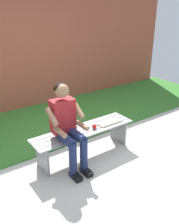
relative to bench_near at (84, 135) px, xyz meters
The scene contains 5 objects.
grass_strip 1.45m from the bench_near, 90.00° to the right, with size 9.00×2.10×0.03m, color #387A2D.
bench_near is the anchor object (origin of this frame).
person_seated 0.51m from the bench_near, 15.92° to the left, with size 0.50×0.69×1.26m.
apple 0.22m from the bench_near, 154.64° to the left, with size 0.08×0.08×0.08m, color red.
book_open 0.49m from the bench_near, behind, with size 0.41×0.16×0.02m.
Camera 1 is at (1.89, 2.82, 2.22)m, focal length 39.21 mm.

